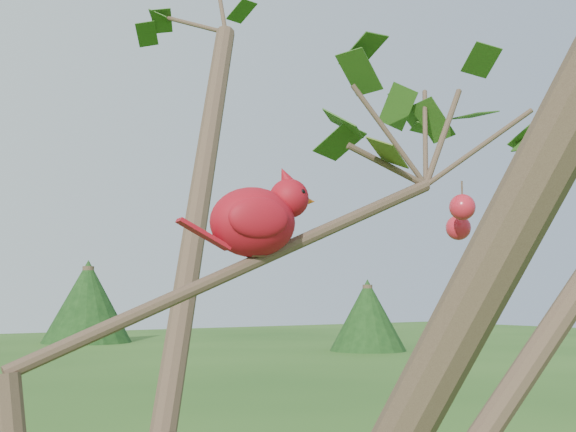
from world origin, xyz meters
name	(u,v)px	position (x,y,z in m)	size (l,w,h in m)	color
crabapple_tree	(116,214)	(0.03, -0.02, 2.12)	(2.35, 2.05, 2.95)	#432F24
cardinal	(257,219)	(0.26, 0.07, 2.14)	(0.19, 0.11, 0.13)	#B00F1B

